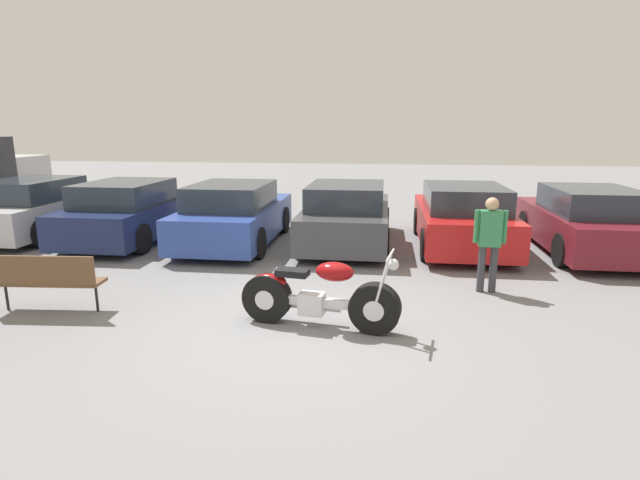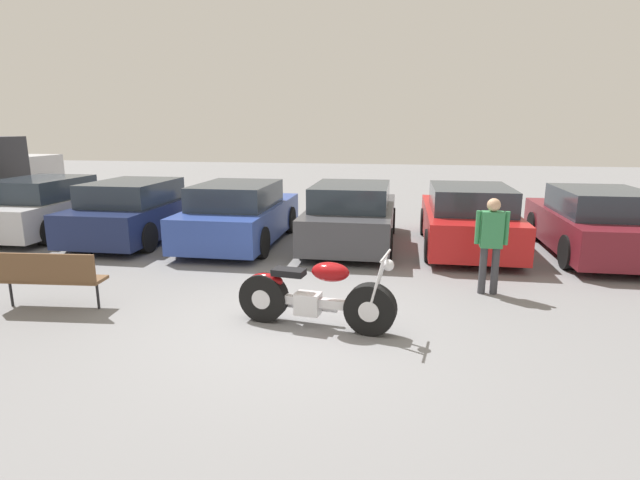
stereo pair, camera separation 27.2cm
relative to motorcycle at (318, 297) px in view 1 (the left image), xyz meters
The scene contains 10 objects.
ground_plane 0.52m from the motorcycle, 156.37° to the right, with size 60.00×60.00×0.00m, color slate.
motorcycle is the anchor object (origin of this frame).
parked_car_silver 9.20m from the motorcycle, 147.37° to the left, with size 1.94×4.22×1.42m.
parked_car_navy 6.99m from the motorcycle, 137.62° to the left, with size 1.94×4.22×1.42m.
parked_car_blue 5.32m from the motorcycle, 118.98° to the left, with size 1.94×4.22×1.42m.
parked_car_dark_grey 4.92m from the motorcycle, 89.88° to the left, with size 1.94×4.22×1.42m.
parked_car_red 5.60m from the motorcycle, 62.37° to the left, with size 1.94×4.22×1.42m.
parked_car_maroon 7.08m from the motorcycle, 42.95° to the left, with size 1.94×4.22×1.42m.
park_bench 4.00m from the motorcycle, behind, with size 1.60×0.53×0.89m.
person_standing 3.20m from the motorcycle, 35.42° to the left, with size 0.52×0.21×1.58m.
Camera 1 is at (1.13, -6.24, 2.70)m, focal length 28.00 mm.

